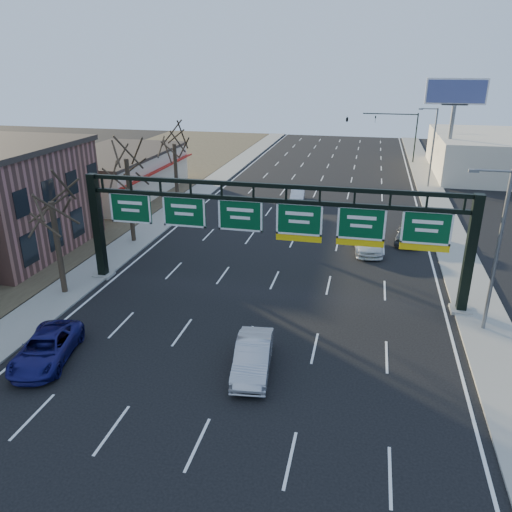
% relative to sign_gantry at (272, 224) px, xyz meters
% --- Properties ---
extents(ground, '(160.00, 160.00, 0.00)m').
position_rel_sign_gantry_xyz_m(ground, '(-0.16, -8.00, -4.63)').
color(ground, black).
rests_on(ground, ground).
extents(sidewalk_left, '(3.00, 120.00, 0.12)m').
position_rel_sign_gantry_xyz_m(sidewalk_left, '(-12.96, 12.00, -4.57)').
color(sidewalk_left, gray).
rests_on(sidewalk_left, ground).
extents(sidewalk_right, '(3.00, 120.00, 0.12)m').
position_rel_sign_gantry_xyz_m(sidewalk_right, '(12.64, 12.00, -4.57)').
color(sidewalk_right, gray).
rests_on(sidewalk_right, ground).
extents(dirt_strip_left, '(21.00, 120.00, 0.06)m').
position_rel_sign_gantry_xyz_m(dirt_strip_left, '(-25.16, 12.00, -4.60)').
color(dirt_strip_left, '#473D2B').
rests_on(dirt_strip_left, ground).
extents(lane_markings, '(21.60, 120.00, 0.01)m').
position_rel_sign_gantry_xyz_m(lane_markings, '(-0.16, 12.00, -4.62)').
color(lane_markings, white).
rests_on(lane_markings, ground).
extents(sign_gantry, '(24.60, 1.20, 7.20)m').
position_rel_sign_gantry_xyz_m(sign_gantry, '(0.00, 0.00, 0.00)').
color(sign_gantry, black).
rests_on(sign_gantry, ground).
extents(brick_block, '(10.40, 12.40, 8.30)m').
position_rel_sign_gantry_xyz_m(brick_block, '(-21.66, 3.00, -0.47)').
color(brick_block, '#8E5A4D').
rests_on(brick_block, ground).
extents(cream_strip, '(10.90, 18.40, 4.70)m').
position_rel_sign_gantry_xyz_m(cream_strip, '(-21.64, 21.00, -2.27)').
color(cream_strip, beige).
rests_on(cream_strip, ground).
extents(building_right_distant, '(12.00, 20.00, 5.00)m').
position_rel_sign_gantry_xyz_m(building_right_distant, '(19.84, 42.00, -2.13)').
color(building_right_distant, beige).
rests_on(building_right_distant, ground).
extents(tree_gantry, '(3.60, 3.60, 8.48)m').
position_rel_sign_gantry_xyz_m(tree_gantry, '(-12.96, -3.00, 2.48)').
color(tree_gantry, '#2B2418').
rests_on(tree_gantry, sidewalk_left).
extents(tree_mid, '(3.60, 3.60, 9.24)m').
position_rel_sign_gantry_xyz_m(tree_mid, '(-12.96, 7.00, 3.23)').
color(tree_mid, '#2B2418').
rests_on(tree_mid, sidewalk_left).
extents(tree_far, '(3.60, 3.60, 8.86)m').
position_rel_sign_gantry_xyz_m(tree_far, '(-12.96, 17.00, 2.86)').
color(tree_far, '#2B2418').
rests_on(tree_far, sidewalk_left).
extents(streetlight_near, '(2.15, 0.22, 9.00)m').
position_rel_sign_gantry_xyz_m(streetlight_near, '(12.31, -2.00, 0.45)').
color(streetlight_near, slate).
rests_on(streetlight_near, sidewalk_right).
extents(streetlight_far, '(2.15, 0.22, 9.00)m').
position_rel_sign_gantry_xyz_m(streetlight_far, '(12.31, 32.00, 0.45)').
color(streetlight_far, slate).
rests_on(streetlight_far, sidewalk_right).
extents(billboard_right, '(7.00, 0.50, 12.00)m').
position_rel_sign_gantry_xyz_m(billboard_right, '(14.84, 36.98, 4.43)').
color(billboard_right, slate).
rests_on(billboard_right, ground).
extents(traffic_signal_mast, '(10.16, 0.54, 7.00)m').
position_rel_sign_gantry_xyz_m(traffic_signal_mast, '(5.53, 47.00, 0.87)').
color(traffic_signal_mast, black).
rests_on(traffic_signal_mast, ground).
extents(car_blue_suv, '(3.35, 5.46, 1.41)m').
position_rel_sign_gantry_xyz_m(car_blue_suv, '(-9.38, -10.13, -3.92)').
color(car_blue_suv, '#141357').
rests_on(car_blue_suv, ground).
extents(car_silver_sedan, '(2.21, 4.89, 1.56)m').
position_rel_sign_gantry_xyz_m(car_silver_sedan, '(0.83, -8.70, -3.85)').
color(car_silver_sedan, '#9F9FA4').
rests_on(car_silver_sedan, ground).
extents(car_white_wagon, '(2.61, 5.25, 1.47)m').
position_rel_sign_gantry_xyz_m(car_white_wagon, '(5.87, 9.21, -3.90)').
color(car_white_wagon, silver).
rests_on(car_white_wagon, ground).
extents(car_grey_far, '(2.54, 4.97, 1.62)m').
position_rel_sign_gantry_xyz_m(car_grey_far, '(9.13, 12.10, -3.82)').
color(car_grey_far, '#3E4043').
rests_on(car_grey_far, ground).
extents(car_silver_distant, '(1.72, 4.14, 1.33)m').
position_rel_sign_gantry_xyz_m(car_silver_distant, '(-1.62, 22.56, -3.96)').
color(car_silver_distant, silver).
rests_on(car_silver_distant, ground).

